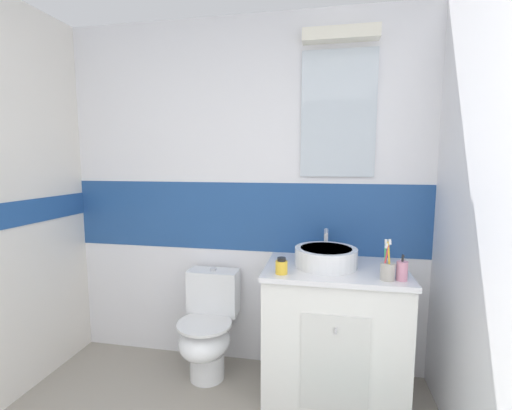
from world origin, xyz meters
name	(u,v)px	position (x,y,z in m)	size (l,w,h in m)	color
wall_back_tiled	(245,194)	(0.01, 2.45, 1.26)	(3.20, 0.20, 2.50)	white
vanity_cabinet	(333,331)	(0.66, 2.11, 0.43)	(0.86, 0.60, 0.85)	white
sink_basin	(326,256)	(0.60, 2.12, 0.91)	(0.39, 0.43, 0.21)	white
toilet	(208,328)	(-0.19, 2.15, 0.35)	(0.37, 0.50, 0.74)	white
toothbrush_cup	(388,270)	(0.94, 1.92, 0.91)	(0.08, 0.08, 0.23)	#B2ADA3
soap_dispenser	(402,271)	(1.01, 1.92, 0.90)	(0.06, 0.06, 0.15)	pink
hair_gel_jar	(282,266)	(0.35, 1.91, 0.89)	(0.07, 0.07, 0.10)	yellow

